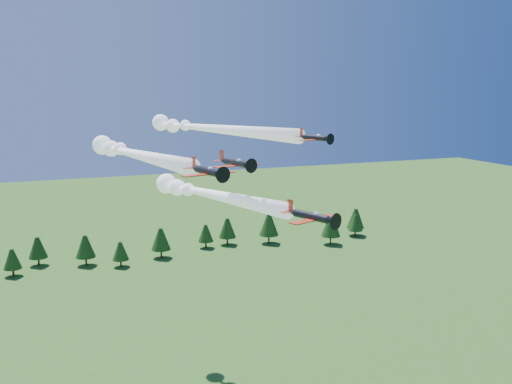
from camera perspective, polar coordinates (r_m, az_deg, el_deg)
name	(u,v)px	position (r m, az deg, el deg)	size (l,w,h in m)	color
plane_lead	(209,194)	(96.48, -4.70, -0.17)	(18.85, 40.06, 3.70)	black
plane_left	(133,154)	(100.14, -12.19, 3.78)	(14.91, 45.09, 3.70)	black
plane_right	(207,128)	(114.74, -4.88, 6.39)	(20.52, 50.47, 3.70)	black
plane_slot	(236,163)	(89.65, -2.05, 2.92)	(8.11, 8.98, 2.84)	black
treeline	(156,239)	(197.79, -9.99, -4.65)	(169.20, 20.41, 11.60)	#382314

